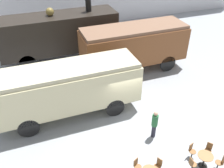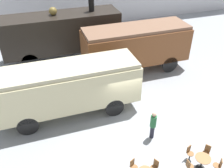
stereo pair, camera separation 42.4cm
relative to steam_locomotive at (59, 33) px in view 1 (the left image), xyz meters
The scene contains 12 objects.
ground_plane 9.29m from the steam_locomotive, 73.75° to the right, with size 80.00×80.00×0.00m, color gray.
steam_locomotive is the anchor object (origin of this frame).
passenger_coach_wooden 6.38m from the steam_locomotive, 37.13° to the right, with size 8.13×2.74×3.59m.
passenger_coach_vintage 7.64m from the steam_locomotive, 96.77° to the right, with size 8.57×2.50×3.34m.
cafe_table_near 14.65m from the steam_locomotive, 72.24° to the right, with size 0.76×0.76×0.76m.
cafe_chair_0 14.47m from the steam_locomotive, 75.12° to the right, with size 0.36×0.36×0.87m.
cafe_chair_2 15.25m from the steam_locomotive, 70.49° to the right, with size 0.40×0.40×0.87m.
cafe_chair_3 14.42m from the steam_locomotive, 69.41° to the right, with size 0.40×0.40×0.87m.
cafe_chair_4 13.92m from the steam_locomotive, 72.35° to the right, with size 0.37×0.39×0.87m.
cafe_chair_11 13.67m from the steam_locomotive, 80.96° to the right, with size 0.40×0.38×0.87m.
cafe_chair_12 13.21m from the steam_locomotive, 84.92° to the right, with size 0.38×0.40×0.87m.
visitor_person 11.67m from the steam_locomotive, 74.68° to the right, with size 0.34×0.34×1.80m.
Camera 1 is at (-5.15, -11.23, 10.39)m, focal length 40.00 mm.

